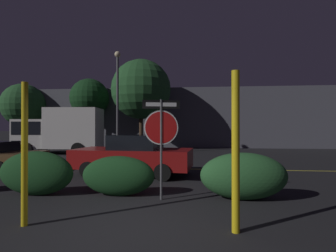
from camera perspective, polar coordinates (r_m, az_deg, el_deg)
The scene contains 15 objects.
ground_plane at distance 5.09m, azimuth -8.31°, elevation -21.34°, with size 260.00×260.00×0.00m, color black.
road_center_stripe at distance 11.77m, azimuth -0.17°, elevation -9.27°, with size 37.15×0.12×0.01m, color gold.
stop_sign at distance 6.63m, azimuth -1.49°, elevation -0.50°, with size 0.93×0.26×2.54m.
yellow_pole_left at distance 5.57m, azimuth -28.76°, elevation -5.32°, with size 0.11×0.11×2.67m, color yellow.
yellow_pole_right at distance 4.73m, azimuth 14.51°, elevation -5.36°, with size 0.14×0.14×2.82m, color yellow.
hedge_bush_1 at distance 8.03m, azimuth -26.75°, elevation -9.13°, with size 2.06×0.73×1.19m, color #19421E.
hedge_bush_2 at distance 7.27m, azimuth -10.77°, elevation -10.59°, with size 1.97×0.71×1.06m, color #19421E.
hedge_bush_3 at distance 7.03m, azimuth 16.08°, elevation -10.41°, with size 2.18×0.95×1.19m, color #285B2D.
passing_car_2 at distance 10.24m, azimuth -7.49°, elevation -6.30°, with size 4.69×2.41×1.54m.
delivery_truck at distance 19.99m, azimuth -22.48°, elevation -0.81°, with size 5.90×2.87×3.19m.
street_lamp at distance 18.06m, azimuth -10.93°, elevation 7.46°, with size 0.41×0.41×6.97m.
tree_0 at distance 24.66m, azimuth -16.70°, elevation 5.80°, with size 3.46×3.46×6.22m.
tree_1 at distance 28.05m, azimuth -28.94°, elevation 4.00°, with size 3.97×3.97×5.94m.
tree_2 at distance 21.94m, azimuth -5.86°, elevation 7.90°, with size 4.92×4.92×7.45m.
building_backdrop at distance 25.64m, azimuth 3.60°, elevation 1.69°, with size 28.50×3.81×5.50m, color #4C4C56.
Camera 1 is at (1.12, -4.62, 1.82)m, focal length 28.00 mm.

